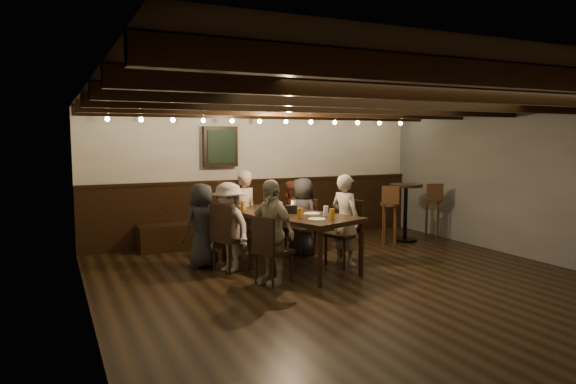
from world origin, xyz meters
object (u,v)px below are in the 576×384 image
chair_right_near (301,238)px  person_left_near (229,227)px  person_right_near (303,217)px  bar_stool_left (390,223)px  bar_stool_right (432,219)px  chair_right_far (344,245)px  dining_table (289,218)px  chair_left_near (231,250)px  high_top_table (406,204)px  person_bench_left (202,225)px  person_bench_right (290,215)px  chair_left_far (273,263)px  person_left_far (271,232)px  person_right_far (345,220)px  person_bench_centre (243,214)px

chair_right_near → person_left_near: 1.51m
person_right_near → bar_stool_left: 1.75m
person_right_near → bar_stool_right: bearing=-107.7°
chair_right_far → dining_table: bearing=58.0°
chair_left_near → high_top_table: (3.63, 0.68, 0.40)m
person_bench_left → person_bench_right: bearing=-180.0°
person_bench_right → person_right_near: bearing=71.6°
chair_right_far → high_top_table: 2.28m
chair_left_far → chair_right_near: 1.70m
person_bench_left → high_top_table: 3.95m
chair_right_near → dining_table: bearing=122.0°
person_bench_right → high_top_table: person_bench_right is taller
high_top_table → chair_left_far: bearing=-155.4°
chair_right_near → bar_stool_left: bar_stool_left is taller
person_right_near → bar_stool_right: 2.74m
dining_table → bar_stool_right: (3.30, 0.72, -0.34)m
chair_left_near → chair_right_near: 1.44m
person_bench_right → person_left_far: size_ratio=0.86×
person_right_near → chair_left_near: bearing=90.0°
chair_left_far → bar_stool_right: size_ratio=0.83×
chair_right_far → high_top_table: bearing=-80.3°
chair_right_near → person_right_far: person_right_far is taller
person_bench_centre → high_top_table: person_bench_centre is taller
person_left_near → person_right_far: size_ratio=0.93×
chair_right_near → person_right_near: person_right_near is taller
chair_right_far → person_left_near: bearing=58.5°
chair_left_near → person_right_near: bearing=90.0°
chair_left_near → chair_right_near: size_ratio=1.06×
bar_stool_left → person_left_far: bearing=-120.6°
chair_right_far → person_right_near: 0.96m
bar_stool_left → person_right_far: bearing=-115.0°
chair_left_far → chair_right_near: (1.07, 1.31, 0.01)m
person_right_far → bar_stool_left: bearing=-78.1°
dining_table → chair_left_far: (-0.54, -0.66, -0.47)m
chair_right_far → person_bench_centre: size_ratio=0.71×
chair_right_far → person_left_far: (-1.39, -0.47, 0.39)m
person_bench_right → chair_left_far: bearing=39.8°
chair_left_far → high_top_table: bearing=95.9°
chair_right_near → bar_stool_right: bar_stool_right is taller
chair_right_far → person_left_near: size_ratio=0.76×
person_left_near → bar_stool_right: size_ratio=1.19×
chair_left_far → bar_stool_left: size_ratio=0.83×
person_bench_left → bar_stool_right: bearing=163.2°
person_bench_right → high_top_table: bearing=154.4°
person_left_far → chair_left_near: bearing=178.1°
person_right_near → chair_right_far: bearing=178.1°
person_left_far → person_left_near: bearing=-180.0°
person_left_near → bar_stool_right: 4.19m
chair_left_far → high_top_table: (3.34, 1.53, 0.42)m
person_left_near → chair_right_near: bearing=90.0°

